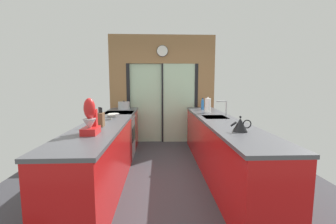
# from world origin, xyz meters

# --- Properties ---
(ground_plane) EXTENTS (5.04, 7.60, 0.02)m
(ground_plane) POSITION_xyz_m (0.00, 0.60, -0.01)
(ground_plane) COLOR #38383D
(back_wall_unit) EXTENTS (2.64, 0.12, 2.70)m
(back_wall_unit) POSITION_xyz_m (0.00, 2.40, 1.52)
(back_wall_unit) COLOR olive
(back_wall_unit) RESTS_ON ground_plane
(left_counter_run) EXTENTS (0.62, 3.80, 0.92)m
(left_counter_run) POSITION_xyz_m (-0.91, 0.13, 0.47)
(left_counter_run) COLOR red
(left_counter_run) RESTS_ON ground_plane
(right_counter_run) EXTENTS (0.62, 3.80, 0.92)m
(right_counter_run) POSITION_xyz_m (0.91, 0.30, 0.46)
(right_counter_run) COLOR red
(right_counter_run) RESTS_ON ground_plane
(sink_faucet) EXTENTS (0.19, 0.02, 0.29)m
(sink_faucet) POSITION_xyz_m (1.06, 0.55, 1.11)
(sink_faucet) COLOR #B7BABC
(sink_faucet) RESTS_ON right_counter_run
(oven_range) EXTENTS (0.60, 0.60, 0.92)m
(oven_range) POSITION_xyz_m (-0.91, 1.25, 0.46)
(oven_range) COLOR #B7BABC
(oven_range) RESTS_ON ground_plane
(mixing_bowl_near) EXTENTS (0.15, 0.15, 0.08)m
(mixing_bowl_near) POSITION_xyz_m (-0.89, 0.34, 0.96)
(mixing_bowl_near) COLOR gray
(mixing_bowl_near) RESTS_ON left_counter_run
(mixing_bowl_far) EXTENTS (0.20, 0.20, 0.06)m
(mixing_bowl_far) POSITION_xyz_m (-0.89, 0.62, 0.95)
(mixing_bowl_far) COLOR silver
(mixing_bowl_far) RESTS_ON left_counter_run
(knife_block) EXTENTS (0.08, 0.14, 0.27)m
(knife_block) POSITION_xyz_m (-0.89, -0.27, 1.02)
(knife_block) COLOR brown
(knife_block) RESTS_ON left_counter_run
(stand_mixer) EXTENTS (0.17, 0.27, 0.42)m
(stand_mixer) POSITION_xyz_m (-0.89, -0.74, 1.08)
(stand_mixer) COLOR red
(stand_mixer) RESTS_ON left_counter_run
(stock_pot) EXTENTS (0.27, 0.27, 0.20)m
(stock_pot) POSITION_xyz_m (-0.89, 1.81, 1.01)
(stock_pot) COLOR #B7BABC
(stock_pot) RESTS_ON left_counter_run
(kettle) EXTENTS (0.26, 0.18, 0.19)m
(kettle) POSITION_xyz_m (0.89, -0.67, 1.00)
(kettle) COLOR black
(kettle) RESTS_ON right_counter_run
(soap_bottle) EXTENTS (0.07, 0.07, 0.26)m
(soap_bottle) POSITION_xyz_m (0.89, 1.67, 1.03)
(soap_bottle) COLOR #286BB7
(soap_bottle) RESTS_ON right_counter_run
(paper_towel_roll) EXTENTS (0.13, 0.13, 0.32)m
(paper_towel_roll) POSITION_xyz_m (0.89, 1.13, 1.06)
(paper_towel_roll) COLOR #B7BABC
(paper_towel_roll) RESTS_ON right_counter_run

